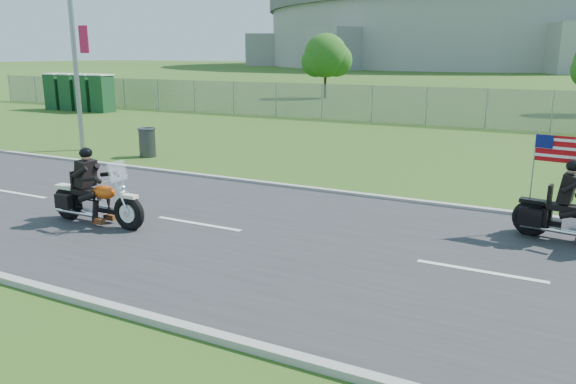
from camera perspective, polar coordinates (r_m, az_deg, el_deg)
The scene contains 14 objects.
ground at distance 11.56m, azimuth -1.04°, elevation -4.80°, with size 420.00×420.00×0.00m, color #274615.
road at distance 11.55m, azimuth -1.04°, elevation -4.71°, with size 120.00×8.00×0.04m, color #28282B.
curb_north at distance 15.08m, azimuth 6.33°, elevation -0.20°, with size 120.00×0.18×0.12m, color #9E9B93.
curb_south at distance 8.47m, azimuth -14.56°, elevation -12.17°, with size 120.00×0.18×0.12m, color #9E9B93.
fence at distance 31.44m, azimuth 8.53°, elevation 8.86°, with size 60.00×0.03×2.00m, color gray.
stadium at distance 181.76m, azimuth 20.42°, elevation 16.89°, with size 140.40×140.40×29.20m.
streetlight at distance 23.47m, azimuth -20.86°, elevation 17.80°, with size 0.90×2.46×10.00m.
porta_toilet_a at distance 38.17m, azimuth -18.35°, elevation 9.42°, with size 1.10×1.10×2.30m, color #143E1E.
porta_toilet_b at distance 39.18m, azimuth -19.80°, elevation 9.41°, with size 1.10×1.10×2.30m, color #143E1E.
porta_toilet_c at distance 40.21m, azimuth -21.18°, elevation 9.39°, with size 1.10×1.10×2.30m, color #143E1E.
porta_toilet_d at distance 41.27m, azimuth -22.49°, elevation 9.36°, with size 1.10×1.10×2.30m, color #143E1E.
tree_fence_mid at distance 47.68m, azimuth 3.91°, elevation 13.45°, with size 3.96×3.69×5.30m.
motorcycle_lead at distance 13.03m, azimuth -18.97°, elevation -0.88°, with size 2.59×0.62×1.75m.
trash_can at distance 21.21m, azimuth -14.11°, elevation 4.86°, with size 0.59×0.59×1.03m, color #343439.
Camera 1 is at (5.25, -9.60, 3.72)m, focal length 35.00 mm.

